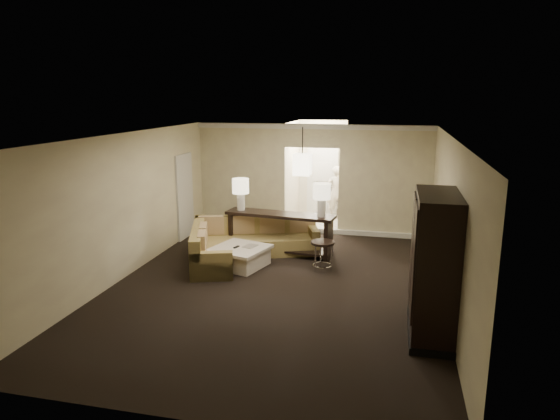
% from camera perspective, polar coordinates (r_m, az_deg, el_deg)
% --- Properties ---
extents(ground, '(8.00, 8.00, 0.00)m').
position_cam_1_polar(ground, '(9.39, -0.61, -8.87)').
color(ground, black).
rests_on(ground, ground).
extents(wall_back, '(6.00, 0.04, 2.80)m').
position_cam_1_polar(wall_back, '(12.81, 3.60, 3.55)').
color(wall_back, beige).
rests_on(wall_back, ground).
extents(wall_front, '(6.00, 0.04, 2.80)m').
position_cam_1_polar(wall_front, '(5.35, -10.96, -10.34)').
color(wall_front, beige).
rests_on(wall_front, ground).
extents(wall_left, '(0.04, 8.00, 2.80)m').
position_cam_1_polar(wall_left, '(10.08, -17.43, 0.39)').
color(wall_left, beige).
rests_on(wall_left, ground).
extents(wall_right, '(0.04, 8.00, 2.80)m').
position_cam_1_polar(wall_right, '(8.77, 18.79, -1.54)').
color(wall_right, beige).
rests_on(wall_right, ground).
extents(ceiling, '(6.00, 8.00, 0.02)m').
position_cam_1_polar(ceiling, '(8.74, -0.65, 8.42)').
color(ceiling, silver).
rests_on(ceiling, wall_back).
extents(crown_molding, '(6.00, 0.10, 0.12)m').
position_cam_1_polar(crown_molding, '(12.61, 3.65, 9.48)').
color(crown_molding, silver).
rests_on(crown_molding, wall_back).
extents(baseboard, '(6.00, 0.10, 0.12)m').
position_cam_1_polar(baseboard, '(13.05, 3.48, -2.30)').
color(baseboard, silver).
rests_on(baseboard, ground).
extents(side_door, '(0.05, 0.90, 2.10)m').
position_cam_1_polar(side_door, '(12.58, -10.82, 1.55)').
color(side_door, silver).
rests_on(side_door, ground).
extents(foyer, '(1.44, 2.02, 2.80)m').
position_cam_1_polar(foyer, '(14.13, 4.50, 4.02)').
color(foyer, white).
rests_on(foyer, ground).
extents(sectional_sofa, '(2.91, 2.89, 0.83)m').
position_cam_1_polar(sectional_sofa, '(10.97, -4.32, -3.83)').
color(sectional_sofa, brown).
rests_on(sectional_sofa, ground).
extents(coffee_table, '(1.29, 1.29, 0.44)m').
position_cam_1_polar(coffee_table, '(10.47, -4.58, -5.31)').
color(coffee_table, white).
rests_on(coffee_table, ground).
extents(console_table, '(2.49, 0.83, 0.94)m').
position_cam_1_polar(console_table, '(11.14, 0.01, -2.28)').
color(console_table, black).
rests_on(console_table, ground).
extents(armoire, '(0.64, 1.49, 2.14)m').
position_cam_1_polar(armoire, '(7.66, 17.13, -6.42)').
color(armoire, black).
rests_on(armoire, ground).
extents(drink_table, '(0.49, 0.49, 0.61)m').
position_cam_1_polar(drink_table, '(10.18, 4.89, -4.54)').
color(drink_table, black).
rests_on(drink_table, ground).
extents(table_lamp_left, '(0.38, 0.38, 0.72)m').
position_cam_1_polar(table_lamp_left, '(11.29, -4.52, 2.39)').
color(table_lamp_left, silver).
rests_on(table_lamp_left, console_table).
extents(table_lamp_right, '(0.38, 0.38, 0.72)m').
position_cam_1_polar(table_lamp_right, '(10.67, 4.80, 1.76)').
color(table_lamp_right, silver).
rests_on(table_lamp_right, console_table).
extents(pendant_light, '(0.38, 0.38, 1.09)m').
position_cam_1_polar(pendant_light, '(11.46, 2.56, 5.24)').
color(pendant_light, black).
rests_on(pendant_light, ceiling).
extents(person, '(0.73, 0.62, 1.70)m').
position_cam_1_polar(person, '(14.40, 6.39, 2.33)').
color(person, beige).
rests_on(person, ground).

